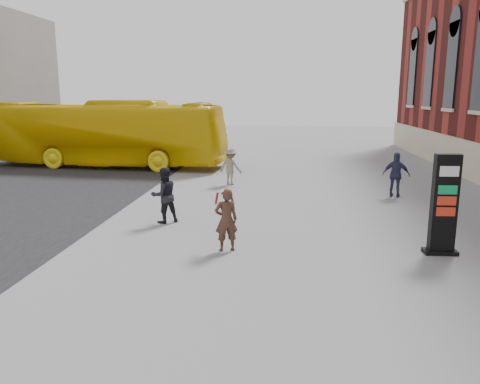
# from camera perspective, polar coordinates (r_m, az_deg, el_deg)

# --- Properties ---
(ground) EXTENTS (100.00, 100.00, 0.00)m
(ground) POSITION_cam_1_polar(r_m,az_deg,el_deg) (11.57, 1.84, -8.27)
(ground) COLOR #9E9EA3
(info_pylon) EXTENTS (0.83, 0.44, 2.55)m
(info_pylon) POSITION_cam_1_polar(r_m,az_deg,el_deg) (12.72, 23.62, -1.44)
(info_pylon) COLOR black
(info_pylon) RESTS_ON ground
(woman) EXTENTS (0.75, 0.72, 1.64)m
(woman) POSITION_cam_1_polar(r_m,az_deg,el_deg) (12.01, -1.70, -3.31)
(woman) COLOR #3A231A
(woman) RESTS_ON ground
(bus) EXTENTS (13.44, 4.33, 3.68)m
(bus) POSITION_cam_1_polar(r_m,az_deg,el_deg) (27.29, -15.84, 6.87)
(bus) COLOR yellow
(bus) RESTS_ON road
(pedestrian_a) EXTENTS (1.08, 1.03, 1.76)m
(pedestrian_a) POSITION_cam_1_polar(r_m,az_deg,el_deg) (14.85, -9.23, -0.38)
(pedestrian_a) COLOR black
(pedestrian_a) RESTS_ON ground
(pedestrian_b) EXTENTS (1.21, 0.95, 1.65)m
(pedestrian_b) POSITION_cam_1_polar(r_m,az_deg,el_deg) (20.86, -1.16, 3.11)
(pedestrian_b) COLOR gray
(pedestrian_b) RESTS_ON ground
(pedestrian_c) EXTENTS (1.12, 0.75, 1.76)m
(pedestrian_c) POSITION_cam_1_polar(r_m,az_deg,el_deg) (19.36, 18.50, 2.00)
(pedestrian_c) COLOR #2E3251
(pedestrian_c) RESTS_ON ground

